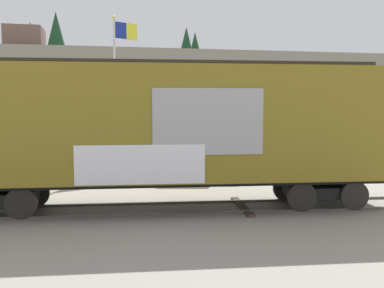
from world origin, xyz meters
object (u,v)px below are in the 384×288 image
(flagpole, at_px, (119,72))
(parked_car_tan, at_px, (42,163))
(freight_car, at_px, (165,126))
(parked_car_black, at_px, (192,160))

(flagpole, xyz_separation_m, parked_car_tan, (-3.39, -3.36, -4.21))
(freight_car, distance_m, parked_car_tan, 7.74)
(flagpole, distance_m, parked_car_tan, 6.36)
(freight_car, bearing_deg, flagpole, 98.44)
(freight_car, distance_m, flagpole, 9.60)
(parked_car_tan, relative_size, parked_car_black, 1.11)
(parked_car_tan, bearing_deg, parked_car_black, -4.40)
(freight_car, xyz_separation_m, flagpole, (-1.37, 9.20, 2.40))
(flagpole, bearing_deg, freight_car, -81.56)
(freight_car, height_order, parked_car_tan, freight_car)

